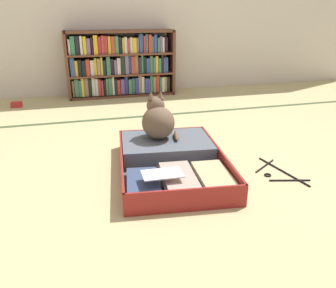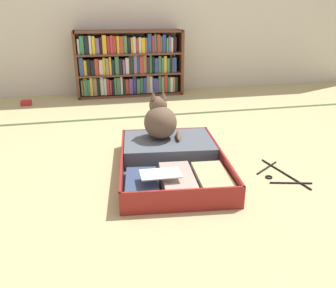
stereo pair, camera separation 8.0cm
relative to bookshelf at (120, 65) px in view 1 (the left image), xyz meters
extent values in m
plane|color=tan|center=(0.08, -2.23, -0.34)|extent=(10.00, 10.00, 0.00)
cube|color=#3F5230|center=(0.08, -0.90, -0.34)|extent=(4.80, 0.05, 0.00)
cube|color=brown|center=(-0.56, 0.00, 0.01)|extent=(0.03, 0.29, 0.70)
cube|color=brown|center=(0.59, 0.00, 0.01)|extent=(0.03, 0.29, 0.70)
cube|color=brown|center=(0.01, 0.00, 0.35)|extent=(1.14, 0.29, 0.02)
cube|color=brown|center=(0.01, 0.00, -0.33)|extent=(1.14, 0.29, 0.02)
cube|color=brown|center=(0.01, 0.00, -0.10)|extent=(1.11, 0.29, 0.02)
cube|color=#91714C|center=(-0.52, 0.01, -0.22)|extent=(0.02, 0.24, 0.17)
cube|color=#477D51|center=(-0.48, 0.00, -0.21)|extent=(0.04, 0.24, 0.19)
cube|color=#3A7858|center=(-0.45, 0.00, -0.22)|extent=(0.02, 0.24, 0.17)
cube|color=gold|center=(-0.42, -0.01, -0.21)|extent=(0.03, 0.24, 0.20)
cube|color=#927056|center=(-0.38, 0.00, -0.21)|extent=(0.04, 0.24, 0.19)
cube|color=black|center=(-0.34, 0.00, -0.21)|extent=(0.03, 0.24, 0.18)
cube|color=silver|center=(-0.31, 0.01, -0.21)|extent=(0.04, 0.24, 0.20)
cube|color=silver|center=(-0.27, 0.00, -0.21)|extent=(0.03, 0.24, 0.18)
cube|color=#AE4332|center=(-0.24, 0.00, -0.22)|extent=(0.03, 0.24, 0.18)
cube|color=#B1363B|center=(-0.21, 0.00, -0.23)|extent=(0.02, 0.24, 0.16)
cube|color=black|center=(-0.19, -0.01, -0.22)|extent=(0.02, 0.24, 0.17)
cube|color=#418954|center=(-0.16, -0.01, -0.22)|extent=(0.02, 0.24, 0.18)
cube|color=#477357|center=(-0.13, -0.01, -0.21)|extent=(0.04, 0.24, 0.18)
cube|color=silver|center=(-0.10, 0.00, -0.21)|extent=(0.02, 0.24, 0.20)
cube|color=black|center=(-0.07, -0.01, -0.22)|extent=(0.02, 0.24, 0.17)
cube|color=#B13530|center=(-0.04, 0.00, -0.23)|extent=(0.03, 0.24, 0.16)
cube|color=#6A4E92|center=(0.01, 0.00, -0.22)|extent=(0.04, 0.24, 0.16)
cube|color=navy|center=(0.05, 0.01, -0.21)|extent=(0.03, 0.24, 0.19)
cube|color=#49755E|center=(0.09, -0.01, -0.23)|extent=(0.03, 0.24, 0.16)
cube|color=#38745F|center=(0.13, 0.01, -0.22)|extent=(0.04, 0.24, 0.17)
cube|color=#323D8F|center=(0.17, -0.01, -0.22)|extent=(0.03, 0.24, 0.17)
cube|color=#9E8060|center=(0.20, 0.00, -0.21)|extent=(0.03, 0.24, 0.20)
cube|color=silver|center=(0.23, 0.00, -0.22)|extent=(0.03, 0.24, 0.18)
cube|color=#3A4796|center=(0.27, -0.01, -0.23)|extent=(0.04, 0.24, 0.16)
cube|color=#6B4F8D|center=(0.31, 0.01, -0.23)|extent=(0.02, 0.24, 0.15)
cube|color=#3D8565|center=(0.33, 0.01, -0.21)|extent=(0.03, 0.24, 0.18)
cube|color=#907F5A|center=(0.37, 0.00, -0.22)|extent=(0.03, 0.24, 0.18)
cube|color=#B73E27|center=(0.40, 0.00, -0.21)|extent=(0.04, 0.24, 0.19)
cube|color=#348063|center=(0.44, 0.00, -0.22)|extent=(0.02, 0.24, 0.17)
cube|color=silver|center=(0.47, -0.01, -0.22)|extent=(0.03, 0.24, 0.17)
cube|color=#9F8058|center=(0.50, 0.01, -0.22)|extent=(0.03, 0.24, 0.17)
cube|color=black|center=(0.53, 0.01, -0.22)|extent=(0.03, 0.24, 0.17)
cube|color=brown|center=(0.01, 0.00, 0.12)|extent=(1.11, 0.29, 0.02)
cube|color=#334D85|center=(-0.51, -0.01, 0.01)|extent=(0.04, 0.24, 0.19)
cube|color=yellow|center=(-0.47, 0.00, -0.01)|extent=(0.03, 0.24, 0.16)
cube|color=black|center=(-0.43, -0.01, 0.00)|extent=(0.03, 0.24, 0.17)
cube|color=black|center=(-0.39, -0.01, -0.01)|extent=(0.04, 0.24, 0.16)
cube|color=#B63A29|center=(-0.35, -0.01, 0.00)|extent=(0.04, 0.24, 0.17)
cube|color=beige|center=(-0.30, 0.01, -0.01)|extent=(0.04, 0.24, 0.16)
cube|color=gold|center=(-0.27, 0.01, 0.00)|extent=(0.03, 0.24, 0.18)
cube|color=#A3815D|center=(-0.24, 0.00, 0.00)|extent=(0.03, 0.24, 0.17)
cube|color=gold|center=(-0.21, 0.00, 0.01)|extent=(0.02, 0.24, 0.19)
cube|color=#162A2C|center=(-0.18, 0.00, -0.01)|extent=(0.03, 0.24, 0.16)
cube|color=#3E7353|center=(-0.14, -0.01, 0.01)|extent=(0.04, 0.24, 0.19)
cube|color=black|center=(-0.10, 0.01, -0.01)|extent=(0.04, 0.24, 0.17)
cube|color=slate|center=(-0.06, -0.01, -0.01)|extent=(0.03, 0.24, 0.15)
cube|color=silver|center=(-0.02, 0.00, 0.00)|extent=(0.04, 0.24, 0.17)
cube|color=black|center=(0.02, -0.01, 0.01)|extent=(0.04, 0.24, 0.20)
cube|color=slate|center=(0.06, 0.00, 0.01)|extent=(0.04, 0.24, 0.20)
cube|color=#2C4D90|center=(0.10, 0.01, 0.01)|extent=(0.02, 0.24, 0.19)
cube|color=#AF3E32|center=(0.13, -0.01, 0.00)|extent=(0.04, 0.24, 0.19)
cube|color=#A2704C|center=(0.17, 0.01, 0.01)|extent=(0.04, 0.24, 0.19)
cube|color=#24262E|center=(0.21, -0.01, 0.00)|extent=(0.03, 0.24, 0.18)
cube|color=#3D855E|center=(0.23, 0.00, 0.01)|extent=(0.02, 0.24, 0.20)
cube|color=black|center=(0.26, 0.01, 0.00)|extent=(0.02, 0.24, 0.18)
cube|color=#374595|center=(0.30, 0.00, -0.01)|extent=(0.04, 0.24, 0.16)
cube|color=#447451|center=(0.34, 0.00, 0.00)|extent=(0.03, 0.24, 0.18)
cube|color=#4B735F|center=(0.37, 0.00, -0.01)|extent=(0.02, 0.24, 0.16)
cube|color=gold|center=(0.40, 0.00, 0.00)|extent=(0.03, 0.24, 0.18)
cube|color=#33825E|center=(0.43, 0.00, -0.01)|extent=(0.03, 0.24, 0.16)
cube|color=black|center=(0.46, 0.00, 0.01)|extent=(0.02, 0.24, 0.20)
cube|color=#3D4B8E|center=(0.48, -0.01, -0.01)|extent=(0.02, 0.24, 0.16)
cube|color=#324B87|center=(0.51, -0.01, -0.01)|extent=(0.02, 0.24, 0.16)
cube|color=silver|center=(-0.52, 0.01, 0.21)|extent=(0.02, 0.24, 0.16)
cube|color=#348857|center=(-0.48, 0.01, 0.22)|extent=(0.04, 0.24, 0.19)
cube|color=black|center=(-0.44, 0.00, 0.22)|extent=(0.04, 0.24, 0.19)
cube|color=beige|center=(-0.40, -0.01, 0.22)|extent=(0.02, 0.24, 0.19)
cube|color=yellow|center=(-0.36, 0.00, 0.22)|extent=(0.03, 0.24, 0.18)
cube|color=slate|center=(-0.33, 0.00, 0.21)|extent=(0.04, 0.24, 0.16)
cube|color=black|center=(-0.29, 0.00, 0.22)|extent=(0.02, 0.24, 0.17)
cube|color=gold|center=(-0.25, -0.01, 0.22)|extent=(0.04, 0.24, 0.19)
cube|color=#BA2D3F|center=(-0.21, 0.00, 0.22)|extent=(0.03, 0.24, 0.18)
cube|color=#B63C3F|center=(-0.18, -0.01, 0.22)|extent=(0.02, 0.24, 0.19)
cube|color=#B9372E|center=(-0.15, 0.01, 0.22)|extent=(0.04, 0.24, 0.18)
cube|color=gold|center=(-0.11, 0.00, 0.22)|extent=(0.03, 0.24, 0.18)
cube|color=#B04328|center=(-0.08, -0.01, 0.22)|extent=(0.04, 0.24, 0.18)
cube|color=#498454|center=(-0.03, 0.00, 0.22)|extent=(0.03, 0.24, 0.18)
cube|color=black|center=(0.00, 0.01, 0.21)|extent=(0.03, 0.24, 0.17)
cube|color=gold|center=(0.04, 0.01, 0.21)|extent=(0.02, 0.24, 0.16)
cube|color=silver|center=(0.06, -0.01, 0.21)|extent=(0.03, 0.24, 0.17)
cube|color=#B14134|center=(0.09, 0.00, 0.21)|extent=(0.03, 0.24, 0.16)
cube|color=silver|center=(0.12, 0.00, 0.21)|extent=(0.02, 0.24, 0.16)
cube|color=yellow|center=(0.16, 0.00, 0.21)|extent=(0.04, 0.24, 0.16)
cube|color=slate|center=(0.19, 0.01, 0.21)|extent=(0.02, 0.24, 0.16)
cube|color=#334E8A|center=(0.23, 0.01, 0.23)|extent=(0.04, 0.24, 0.20)
cube|color=#BC2F3F|center=(0.26, 0.00, 0.22)|extent=(0.02, 0.24, 0.18)
cube|color=#3D7256|center=(0.29, 0.00, 0.23)|extent=(0.02, 0.24, 0.19)
cube|color=red|center=(0.32, -0.01, 0.22)|extent=(0.03, 0.24, 0.19)
cube|color=#498564|center=(0.35, 0.01, 0.21)|extent=(0.02, 0.24, 0.17)
cube|color=#334997|center=(0.39, 0.00, 0.22)|extent=(0.03, 0.24, 0.19)
cube|color=#4A8650|center=(0.42, -0.01, 0.21)|extent=(0.02, 0.24, 0.16)
cube|color=slate|center=(0.44, 0.00, 0.21)|extent=(0.02, 0.24, 0.17)
cube|color=silver|center=(0.47, 0.01, 0.21)|extent=(0.02, 0.24, 0.16)
cube|color=black|center=(0.50, 0.01, 0.21)|extent=(0.03, 0.24, 0.16)
cube|color=maroon|center=(-0.01, -2.28, -0.33)|extent=(0.64, 0.51, 0.01)
cube|color=maroon|center=(-0.04, -2.49, -0.28)|extent=(0.59, 0.08, 0.12)
cube|color=maroon|center=(-0.30, -2.24, -0.28)|extent=(0.06, 0.44, 0.12)
cube|color=maroon|center=(0.28, -2.31, -0.28)|extent=(0.06, 0.44, 0.12)
cube|color=#465453|center=(-0.01, -2.28, -0.32)|extent=(0.61, 0.48, 0.01)
cube|color=maroon|center=(0.04, -1.84, -0.33)|extent=(0.64, 0.51, 0.01)
cube|color=maroon|center=(0.07, -1.62, -0.28)|extent=(0.59, 0.08, 0.12)
cube|color=maroon|center=(-0.25, -1.80, -0.28)|extent=(0.06, 0.44, 0.12)
cube|color=maroon|center=(0.33, -1.87, -0.28)|extent=(0.06, 0.44, 0.12)
cube|color=#465453|center=(0.04, -1.84, -0.32)|extent=(0.61, 0.48, 0.01)
cylinder|color=black|center=(0.02, -2.06, -0.32)|extent=(0.57, 0.08, 0.02)
cube|color=tan|center=(-0.19, -2.27, -0.31)|extent=(0.21, 0.35, 0.02)
cube|color=#36486C|center=(-0.20, -2.26, -0.29)|extent=(0.22, 0.38, 0.02)
cube|color=#BDAA8D|center=(-0.01, -2.29, -0.31)|extent=(0.21, 0.39, 0.02)
cube|color=slate|center=(-0.01, -2.28, -0.29)|extent=(0.21, 0.40, 0.02)
cube|color=tan|center=(0.00, -2.27, -0.27)|extent=(0.20, 0.38, 0.02)
cube|color=#96719B|center=(0.17, -2.29, -0.31)|extent=(0.21, 0.37, 0.02)
cube|color=black|center=(0.17, -2.30, -0.29)|extent=(0.20, 0.33, 0.02)
cube|color=tan|center=(0.18, -2.30, -0.27)|extent=(0.20, 0.34, 0.02)
cube|color=white|center=(-0.10, -2.29, -0.23)|extent=(0.21, 0.13, 0.01)
cube|color=#545C67|center=(0.04, -1.84, -0.27)|extent=(0.61, 0.47, 0.11)
torus|color=white|center=(-0.02, -1.81, -0.22)|extent=(0.11, 0.11, 0.01)
cylinder|color=black|center=(-0.10, -1.62, -0.28)|extent=(0.02, 0.02, 0.11)
cylinder|color=black|center=(0.23, -1.65, -0.28)|extent=(0.02, 0.02, 0.11)
cube|color=white|center=(-0.12, -2.47, -0.28)|extent=(0.04, 0.01, 0.02)
cube|color=#EF2F36|center=(0.08, -2.50, -0.28)|extent=(0.03, 0.01, 0.02)
ellipsoid|color=brown|center=(0.00, -1.80, -0.12)|extent=(0.22, 0.24, 0.21)
ellipsoid|color=brown|center=(-0.01, -1.73, -0.16)|extent=(0.15, 0.09, 0.11)
sphere|color=brown|center=(0.00, -1.74, -0.02)|extent=(0.12, 0.12, 0.12)
cone|color=brown|center=(0.03, -1.75, 0.05)|extent=(0.04, 0.04, 0.05)
cone|color=brown|center=(-0.04, -1.75, 0.05)|extent=(0.04, 0.04, 0.05)
sphere|color=#D3D140|center=(0.01, -1.69, -0.01)|extent=(0.02, 0.02, 0.02)
sphere|color=#D3D140|center=(-0.03, -1.70, -0.01)|extent=(0.02, 0.02, 0.02)
ellipsoid|color=brown|center=(0.11, -1.83, -0.20)|extent=(0.07, 0.17, 0.03)
cylinder|color=black|center=(0.65, -2.24, -0.34)|extent=(0.08, 0.42, 0.01)
cylinder|color=black|center=(0.62, -2.35, -0.34)|extent=(0.23, 0.07, 0.01)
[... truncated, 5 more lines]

